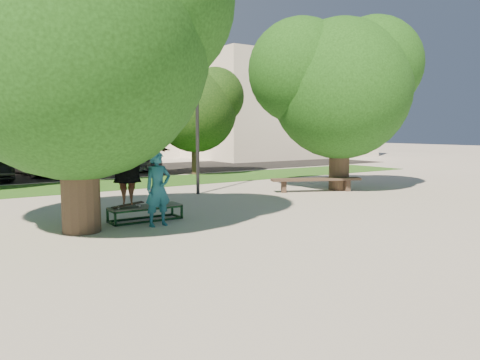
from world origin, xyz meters
TOP-DOWN VIEW (x-y plane):
  - ground at (0.00, 0.00)m, footprint 120.00×120.00m
  - grass_strip at (1.00, 9.50)m, footprint 30.00×4.00m
  - asphalt_strip at (0.00, 16.00)m, footprint 40.00×8.00m
  - tree_left at (-4.29, 1.09)m, footprint 6.96×5.95m
  - tree_right at (5.92, 3.08)m, footprint 6.24×5.33m
  - bg_tree_mid at (-1.08, 12.08)m, footprint 5.76×4.92m
  - bg_tree_right at (4.43, 11.57)m, footprint 5.04×4.31m
  - lamppost at (1.00, 5.00)m, footprint 0.25×0.15m
  - side_building at (18.00, 22.00)m, footprint 15.00×10.00m
  - grind_box at (-2.50, 1.44)m, footprint 1.80×0.60m
  - skater_rig at (-2.95, 1.44)m, footprint 2.16×1.29m
  - bystander at (-2.50, 0.65)m, footprint 0.68×0.47m
  - bench at (4.84, 3.01)m, footprint 3.21×1.80m
  - car_grey at (-2.00, 15.35)m, footprint 2.72×4.82m
  - car_silver_b at (2.54, 16.04)m, footprint 2.93×5.51m

SIDE VIEW (x-z plane):
  - ground at x=0.00m, z-range 0.00..0.00m
  - asphalt_strip at x=0.00m, z-range 0.00..0.01m
  - grass_strip at x=1.00m, z-range 0.00..0.02m
  - grind_box at x=-2.50m, z-range 0.00..0.38m
  - bench at x=4.84m, z-range 0.17..0.68m
  - car_grey at x=-2.00m, z-range 0.00..1.27m
  - car_silver_b at x=2.54m, z-range 0.00..1.52m
  - bystander at x=-2.50m, z-range 0.00..1.79m
  - skater_rig at x=-2.95m, z-range 0.41..2.19m
  - lamppost at x=1.00m, z-range 0.10..6.21m
  - bg_tree_right at x=4.43m, z-range 0.77..6.21m
  - side_building at x=18.00m, z-range 0.00..8.00m
  - bg_tree_mid at x=-1.08m, z-range 0.90..7.14m
  - tree_right at x=5.92m, z-range 0.84..7.35m
  - tree_left at x=-4.29m, z-range 0.86..7.98m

